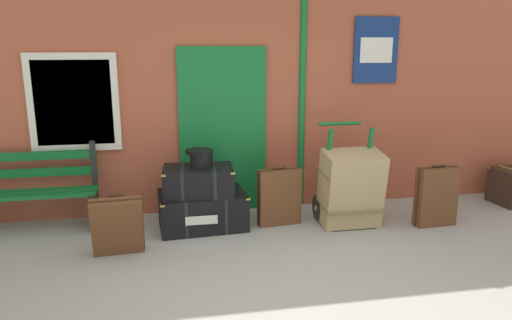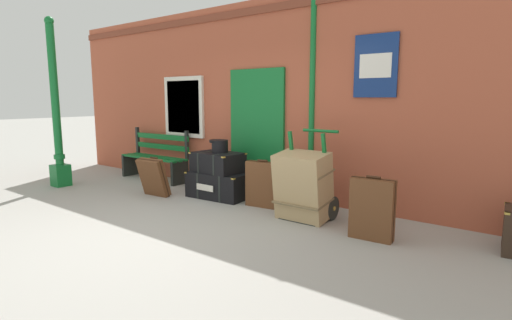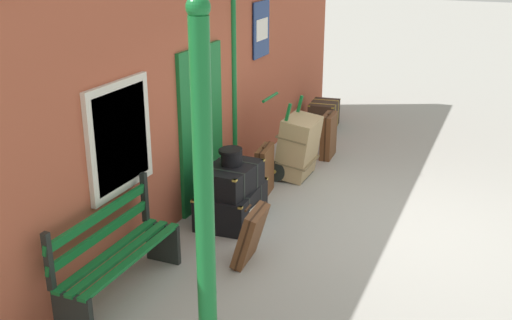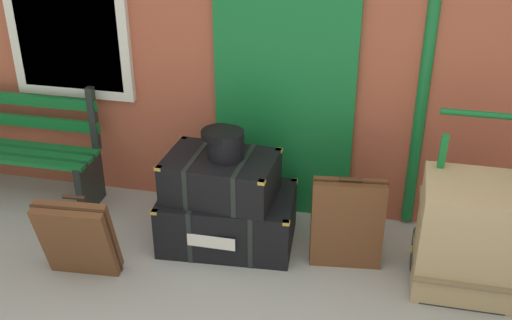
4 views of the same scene
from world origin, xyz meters
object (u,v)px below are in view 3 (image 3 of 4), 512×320
Objects in this scene: steamer_trunk_base at (231,204)px; suitcase_tan at (328,136)px; round_hatbox at (231,156)px; suitcase_caramel at (250,236)px; suitcase_oxblood at (265,171)px; large_brown_trunk at (298,147)px; lamp_post at (206,263)px; steamer_trunk_middle at (231,178)px; platform_bench at (116,255)px; corner_trunk at (324,114)px; porters_trolley at (287,158)px.

steamer_trunk_base is 2.79m from suitcase_tan.
suitcase_caramel is (-0.90, -0.64, -0.54)m from round_hatbox.
large_brown_trunk is at bearing -13.81° from suitcase_oxblood.
suitcase_oxblood is (-1.83, 0.36, -0.01)m from suitcase_tan.
lamp_post is at bearing -172.55° from suitcase_tan.
suitcase_caramel is (-0.87, -0.63, -0.26)m from steamer_trunk_middle.
platform_bench is 2.18× the size of corner_trunk.
lamp_post is at bearing -158.10° from steamer_trunk_middle.
suitcase_oxblood is at bearing 166.19° from large_brown_trunk.
suitcase_caramel is (-2.64, -0.55, 0.05)m from porters_trolley.
suitcase_tan is (4.77, -0.74, -0.09)m from platform_bench.
suitcase_tan is at bearing -18.51° from porters_trolley.
suitcase_oxblood reaches higher than steamer_trunk_base.
steamer_trunk_middle reaches higher than suitcase_oxblood.
corner_trunk is at bearing 1.51° from steamer_trunk_base.
steamer_trunk_base is 1.46× the size of suitcase_oxblood.
suitcase_tan is at bearing 3.31° from suitcase_caramel.
round_hatbox reaches higher than suitcase_tan.
steamer_trunk_base is 0.93m from suitcase_oxblood.
porters_trolley reaches higher than steamer_trunk_base.
corner_trunk is (2.60, 0.39, -0.23)m from large_brown_trunk.
steamer_trunk_middle is (1.98, -0.32, 0.14)m from platform_bench.
steamer_trunk_base is 0.88× the size of porters_trolley.
suitcase_caramel is at bearing -168.21° from porters_trolley.
round_hatbox reaches higher than corner_trunk.
large_brown_trunk is 1.27× the size of corner_trunk.
large_brown_trunk reaches higher than corner_trunk.
round_hatbox is at bearing 175.84° from suitcase_oxblood.
platform_bench is at bearing 171.29° from large_brown_trunk.
lamp_post is at bearing -165.30° from suitcase_caramel.
steamer_trunk_base is (2.93, 1.18, -0.95)m from lamp_post.
porters_trolley reaches higher than suitcase_tan.
platform_bench is 1.47m from suitcase_caramel.
steamer_trunk_middle reaches higher than steamer_trunk_base.
lamp_post is 5.79m from suitcase_tan.
suitcase_oxblood is 0.99× the size of corner_trunk.
lamp_post reaches higher than porters_trolley.
lamp_post is 4.14× the size of corner_trunk.
lamp_post reaches higher than large_brown_trunk.
steamer_trunk_middle is at bearing 171.77° from large_brown_trunk.
large_brown_trunk is at bearing -8.71° from platform_bench.
steamer_trunk_middle is 1.10m from suitcase_caramel.
large_brown_trunk is 2.64m from corner_trunk.
suitcase_oxblood is at bearing -7.25° from platform_bench.
porters_trolley reaches higher than corner_trunk.
suitcase_oxblood is (0.95, -0.06, -0.24)m from steamer_trunk_middle.
corner_trunk is at bearing 8.33° from suitcase_caramel.
suitcase_caramel is 1.91m from suitcase_oxblood.
platform_bench is 5.08× the size of round_hatbox.
suitcase_tan is (5.68, 0.74, -0.80)m from lamp_post.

